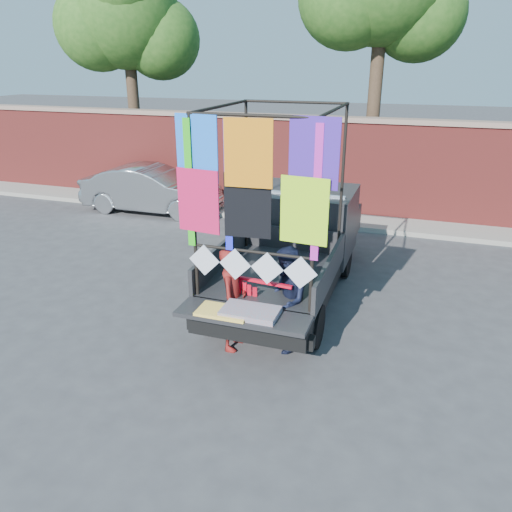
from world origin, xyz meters
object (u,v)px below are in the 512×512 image
(pickup_truck, at_px, (298,241))
(sedan, at_px, (152,189))
(woman, at_px, (233,299))
(man, at_px, (286,300))

(pickup_truck, distance_m, sedan, 6.02)
(pickup_truck, bearing_deg, sedan, 146.13)
(pickup_truck, xyz_separation_m, woman, (-0.32, -2.51, -0.07))
(pickup_truck, height_order, man, pickup_truck)
(pickup_truck, distance_m, man, 2.34)
(woman, bearing_deg, sedan, 37.46)
(sedan, xyz_separation_m, man, (5.40, -5.66, 0.15))
(sedan, bearing_deg, woman, -142.68)
(pickup_truck, xyz_separation_m, man, (0.41, -2.31, -0.06))
(woman, xyz_separation_m, man, (0.73, 0.20, 0.01))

